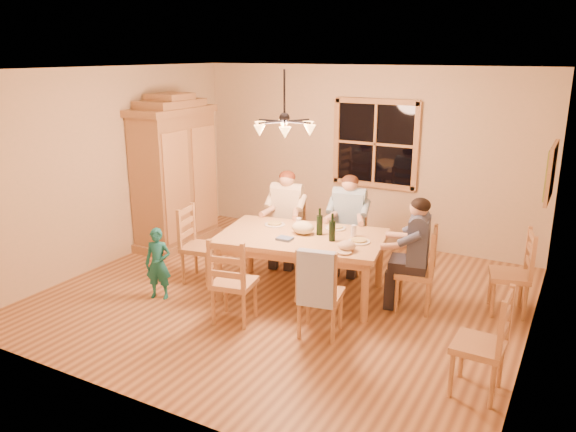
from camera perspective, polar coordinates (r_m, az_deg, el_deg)
The scene contains 33 objects.
floor at distance 6.97m, azimuth -0.33°, elevation -8.08°, with size 5.50×5.50×0.00m, color brown.
ceiling at distance 6.35m, azimuth -0.37°, elevation 14.70°, with size 5.50×5.00×0.02m, color white.
wall_back at distance 8.75m, azimuth 7.64°, elevation 6.12°, with size 5.50×0.02×2.70m, color beige.
wall_left at distance 8.19m, azimuth -17.50°, elevation 4.81°, with size 0.02×5.00×2.70m, color beige.
wall_right at distance 5.77m, azimuth 24.31°, elevation -0.54°, with size 0.02×5.00×2.70m, color beige.
window at distance 8.62m, azimuth 8.85°, elevation 7.26°, with size 1.30×0.06×1.30m.
painting at distance 6.88m, azimuth 25.14°, elevation 4.06°, with size 0.06×0.78×0.64m.
chandelier at distance 6.40m, azimuth -0.36°, elevation 9.12°, with size 0.77×0.68×0.71m.
armoire at distance 8.70m, azimuth -11.39°, elevation 3.91°, with size 0.66×1.40×2.30m.
dining_table at distance 6.79m, azimuth 1.37°, elevation -2.74°, with size 2.15×1.53×0.76m.
chair_far_left at distance 7.88m, azimuth -0.12°, elevation -2.76°, with size 0.51×0.49×0.99m.
chair_far_right at distance 7.67m, azimuth 6.09°, elevation -3.40°, with size 0.51×0.49×0.99m.
chair_near_left at distance 6.27m, azimuth -5.47°, elevation -8.01°, with size 0.51×0.49×0.99m.
chair_near_right at distance 5.98m, azimuth 3.30°, elevation -9.24°, with size 0.51×0.49×0.99m.
chair_end_left at distance 7.40m, azimuth -8.83°, elevation -4.27°, with size 0.49×0.51×0.99m.
chair_end_right at distance 6.68m, azimuth 12.67°, elevation -6.78°, with size 0.49×0.51×0.99m.
adult_woman at distance 7.72m, azimuth -0.12°, elevation 1.02°, with size 0.45×0.48×0.87m.
adult_plaid_man at distance 7.50m, azimuth 6.21°, elevation 0.46°, with size 0.45×0.48×0.87m.
adult_slate_man at distance 6.49m, azimuth 12.96°, elevation -2.41°, with size 0.48×0.45×0.87m.
towel at distance 5.65m, azimuth 2.87°, elevation -6.40°, with size 0.38×0.10×0.58m, color #ABC2E8.
wine_bottle_a at distance 6.73m, azimuth 3.23°, elevation -0.58°, with size 0.08×0.08×0.33m, color black.
wine_bottle_b at distance 6.53m, azimuth 4.52°, elevation -1.15°, with size 0.08×0.08×0.33m, color black.
plate_woman at distance 7.14m, azimuth -1.36°, elevation -0.88°, with size 0.26×0.26×0.02m, color white.
plate_plaid at distance 7.02m, azimuth 4.85°, elevation -1.23°, with size 0.26×0.26×0.02m, color white.
plate_slate at distance 6.55m, azimuth 7.21°, elevation -2.61°, with size 0.26×0.26×0.02m, color white.
wine_glass_a at distance 6.98m, azimuth 1.09°, elevation -0.75°, with size 0.06×0.06×0.14m, color silver.
wine_glass_b at distance 6.74m, azimuth 6.67°, elevation -1.50°, with size 0.06×0.06×0.14m, color silver.
cap at distance 6.26m, azimuth 5.99°, elevation -3.02°, with size 0.20×0.20×0.11m, color tan.
napkin at distance 6.58m, azimuth -0.33°, elevation -2.32°, with size 0.18×0.14×0.03m, color slate.
cloth_bundle at distance 6.79m, azimuth 1.52°, elevation -1.20°, with size 0.28×0.22×0.15m, color beige.
child at distance 6.93m, azimuth -13.05°, elevation -4.73°, with size 0.32×0.21×0.88m, color #196D70.
chair_spare_front at distance 5.29m, azimuth 18.66°, elevation -13.80°, with size 0.43×0.45×0.99m.
chair_spare_back at distance 6.91m, azimuth 21.43°, elevation -6.78°, with size 0.51×0.53×0.99m.
Camera 1 is at (3.07, -5.55, 2.88)m, focal length 35.00 mm.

